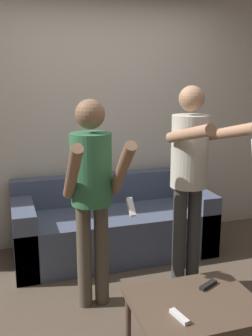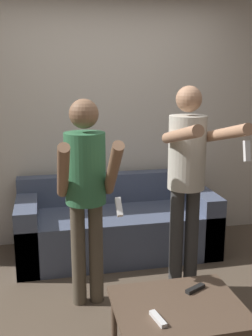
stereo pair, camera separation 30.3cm
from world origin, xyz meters
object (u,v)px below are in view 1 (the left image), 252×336
person_standing_right (191,169)px  coffee_table (195,308)px  couch (113,226)px  remote_near (179,316)px  person_standing_left (92,184)px  remote_far (208,285)px

person_standing_right → coffee_table: (-0.33, -0.78, -0.67)m
couch → remote_near: size_ratio=12.52×
person_standing_left → couch: bearing=65.5°
person_standing_left → person_standing_right: size_ratio=0.95×
person_standing_left → coffee_table: 1.10m
person_standing_left → person_standing_right: person_standing_right is taller
person_standing_left → remote_far: person_standing_left is taller
couch → person_standing_left: size_ratio=1.21×
remote_near → remote_far: 0.42m
person_standing_right → remote_near: person_standing_right is taller
person_standing_left → remote_far: 1.06m
person_standing_left → remote_near: (0.29, -0.91, -0.56)m
person_standing_left → remote_far: bearing=-46.9°
coffee_table → remote_near: size_ratio=5.00×
remote_near → person_standing_right: bearing=61.3°
person_standing_left → remote_near: bearing=-72.4°
person_standing_right → remote_far: person_standing_right is taller
coffee_table → person_standing_left: bearing=119.9°
couch → remote_far: couch is taller
remote_far → person_standing_left: bearing=133.1°
remote_far → remote_near: bearing=-141.5°
couch → remote_near: (-0.10, -1.77, 0.14)m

